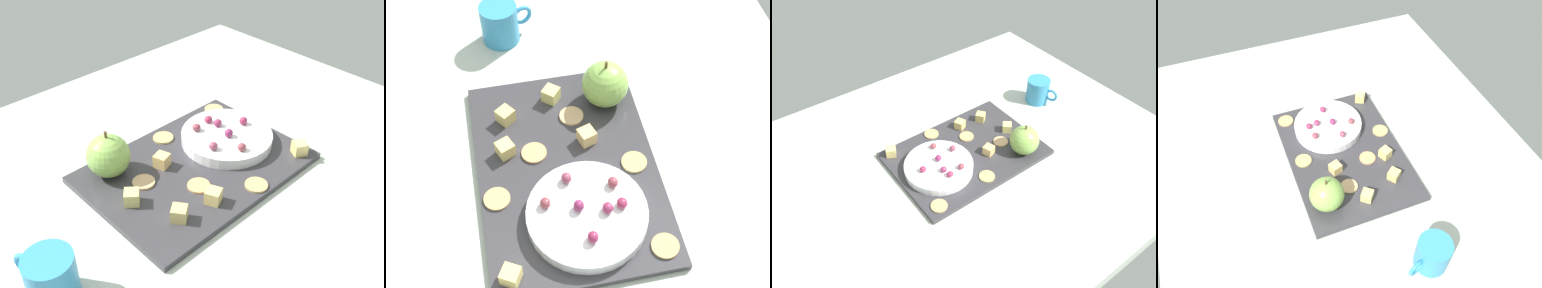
{
  "view_description": "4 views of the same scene",
  "coord_description": "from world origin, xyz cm",
  "views": [
    {
      "loc": [
        -46.04,
        -48.05,
        59.34
      ],
      "look_at": [
        2.61,
        2.89,
        8.15
      ],
      "focal_mm": 43.42,
      "sensor_mm": 36.0,
      "label": 1
    },
    {
      "loc": [
        50.06,
        -8.45,
        78.15
      ],
      "look_at": [
        -0.09,
        1.88,
        10.4
      ],
      "focal_mm": 52.27,
      "sensor_mm": 36.0,
      "label": 2
    },
    {
      "loc": [
        47.19,
        61.42,
        80.85
      ],
      "look_at": [
        0.78,
        -0.82,
        8.14
      ],
      "focal_mm": 37.05,
      "sensor_mm": 36.0,
      "label": 3
    },
    {
      "loc": [
        -57.77,
        21.27,
        81.05
      ],
      "look_at": [
        -0.97,
        -0.8,
        10.77
      ],
      "focal_mm": 35.94,
      "sensor_mm": 36.0,
      "label": 4
    }
  ],
  "objects": [
    {
      "name": "table",
      "position": [
        0.0,
        0.0,
        2.29
      ],
      "size": [
        112.19,
        92.4,
        4.58
      ],
      "primitive_type": "cube",
      "color": "#B1B9AB",
      "rests_on": "ground"
    },
    {
      "name": "cheese_cube_2",
      "position": [
        -3.95,
        -9.12,
        7.04
      ],
      "size": [
        3.28,
        3.28,
        2.48
      ],
      "primitive_type": "cube",
      "rotation": [
        0.0,
        0.0,
        0.42
      ],
      "color": "#EDCD75",
      "rests_on": "platter"
    },
    {
      "name": "cracker_1",
      "position": [
        1.95,
        10.52,
        6.0
      ],
      "size": [
        4.05,
        4.05,
        0.4
      ],
      "primitive_type": "cylinder",
      "color": "tan",
      "rests_on": "platter"
    },
    {
      "name": "cheese_cube_3",
      "position": [
        -13.95,
        0.13,
        7.04
      ],
      "size": [
        3.5,
        3.5,
        2.48
      ],
      "primitive_type": "cube",
      "rotation": [
        0.0,
        0.0,
        0.87
      ],
      "color": "#E1D477",
      "rests_on": "platter"
    },
    {
      "name": "grape_1",
      "position": [
        10.36,
        6.26,
        8.63
      ],
      "size": [
        1.75,
        1.57,
        1.4
      ],
      "primitive_type": "ellipsoid",
      "color": "#93294C",
      "rests_on": "serving_dish"
    },
    {
      "name": "cracker_3",
      "position": [
        -9.37,
        2.65,
        6.0
      ],
      "size": [
        4.05,
        4.05,
        0.4
      ],
      "primitive_type": "cylinder",
      "color": "tan",
      "rests_on": "platter"
    },
    {
      "name": "grape_6",
      "position": [
        8.13,
        -4.64,
        8.65
      ],
      "size": [
        1.75,
        1.57,
        1.46
      ],
      "primitive_type": "ellipsoid",
      "color": "brown",
      "rests_on": "serving_dish"
    },
    {
      "name": "apple_stem",
      "position": [
        -11.97,
        8.97,
        14.26
      ],
      "size": [
        0.5,
        0.5,
        1.2
      ],
      "primitive_type": "cylinder",
      "color": "brown",
      "rests_on": "apple_whole"
    },
    {
      "name": "apple_whole",
      "position": [
        -11.97,
        8.97,
        9.73
      ],
      "size": [
        7.86,
        7.86,
        7.86
      ],
      "primitive_type": "sphere",
      "color": "#87B34F",
      "rests_on": "platter"
    },
    {
      "name": "cracker_0",
      "position": [
        4.36,
        -11.52,
        6.0
      ],
      "size": [
        4.05,
        4.05,
        0.4
      ],
      "primitive_type": "cylinder",
      "color": "tan",
      "rests_on": "platter"
    },
    {
      "name": "cheese_cube_0",
      "position": [
        -3.85,
        4.09,
        7.04
      ],
      "size": [
        3.14,
        3.14,
        2.48
      ],
      "primitive_type": "cube",
      "rotation": [
        0.0,
        0.0,
        0.32
      ],
      "color": "#F2C475",
      "rests_on": "platter"
    },
    {
      "name": "grape_3",
      "position": [
        10.76,
        4.02,
        8.68
      ],
      "size": [
        1.75,
        1.57,
        1.5
      ],
      "primitive_type": "ellipsoid",
      "color": "#902D54",
      "rests_on": "serving_dish"
    },
    {
      "name": "platter",
      "position": [
        0.8,
        0.38,
        5.19
      ],
      "size": [
        39.58,
        27.91,
        1.21
      ],
      "primitive_type": "cube",
      "color": "#353439",
      "rests_on": "table"
    },
    {
      "name": "grape_2",
      "position": [
        6.61,
        5.78,
        8.64
      ],
      "size": [
        1.75,
        1.57,
        1.44
      ],
      "primitive_type": "ellipsoid",
      "color": "brown",
      "rests_on": "serving_dish"
    },
    {
      "name": "cracker_4",
      "position": [
        17.0,
        11.05,
        6.0
      ],
      "size": [
        4.05,
        4.05,
        0.4
      ],
      "primitive_type": "cylinder",
      "color": "tan",
      "rests_on": "platter"
    },
    {
      "name": "grape_0",
      "position": [
        14.92,
        0.93,
        8.74
      ],
      "size": [
        1.75,
        1.57,
        1.62
      ],
      "primitive_type": "ellipsoid",
      "color": "#942850",
      "rests_on": "serving_dish"
    },
    {
      "name": "cheese_cube_4",
      "position": [
        17.51,
        -11.05,
        7.04
      ],
      "size": [
        3.39,
        3.39,
        2.48
      ],
      "primitive_type": "cube",
      "rotation": [
        0.0,
        0.0,
        1.05
      ],
      "color": "#EFD178",
      "rests_on": "platter"
    },
    {
      "name": "cracker_2",
      "position": [
        -3.03,
        -4.7,
        6.0
      ],
      "size": [
        4.05,
        4.05,
        0.4
      ],
      "primitive_type": "cylinder",
      "color": "tan",
      "rests_on": "platter"
    },
    {
      "name": "cup",
      "position": [
        -32.3,
        -6.34,
        8.43
      ],
      "size": [
        7.0,
        9.98,
        7.69
      ],
      "color": "#338BC0",
      "rests_on": "table"
    },
    {
      "name": "cheese_cube_1",
      "position": [
        -10.81,
        -8.23,
        7.04
      ],
      "size": [
        3.47,
        3.47,
        2.48
      ],
      "primitive_type": "cube",
      "rotation": [
        0.0,
        0.0,
        0.64
      ],
      "color": "#E1C771",
      "rests_on": "platter"
    },
    {
      "name": "serving_dish",
      "position": [
        10.31,
        1.09,
        6.86
      ],
      "size": [
        17.84,
        17.84,
        2.13
      ],
      "primitive_type": "cylinder",
      "color": "white",
      "rests_on": "platter"
    },
    {
      "name": "grape_4",
      "position": [
        9.61,
        -0.11,
        8.75
      ],
      "size": [
        1.75,
        1.57,
        1.66
      ],
      "primitive_type": "ellipsoid",
      "color": "#832756",
      "rests_on": "serving_dish"
    },
    {
      "name": "grape_5",
      "position": [
        4.51,
        -0.85,
        8.7
      ],
      "size": [
        1.75,
        1.57,
        1.55
      ],
      "primitive_type": "ellipsoid",
      "color": "#8C3C53",
      "rests_on": "serving_dish"
    }
  ]
}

